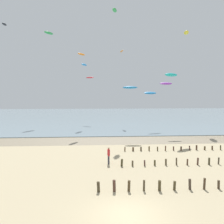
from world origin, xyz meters
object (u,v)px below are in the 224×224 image
kite_aloft_3 (4,24)px  kite_aloft_5 (115,10)px  kite_aloft_8 (84,65)px  kite_aloft_1 (186,33)px  kite_aloft_2 (171,75)px  kite_aloft_7 (150,93)px  kite_aloft_9 (49,33)px  kite_aloft_0 (90,78)px  kite_aloft_6 (81,54)px  kite_aloft_10 (122,51)px  kite_aloft_4 (166,84)px  kite_aloft_11 (130,87)px  person_nearest_camera (109,155)px

kite_aloft_3 → kite_aloft_5: kite_aloft_3 is taller
kite_aloft_3 → kite_aloft_8: kite_aloft_3 is taller
kite_aloft_1 → kite_aloft_2: (-7.11, -12.83, -9.67)m
kite_aloft_7 → kite_aloft_9: bearing=128.3°
kite_aloft_0 → kite_aloft_6: (-1.07, -13.81, 3.26)m
kite_aloft_7 → kite_aloft_3: bearing=149.7°
kite_aloft_3 → kite_aloft_6: kite_aloft_3 is taller
kite_aloft_7 → kite_aloft_8: 15.90m
kite_aloft_0 → kite_aloft_6: kite_aloft_6 is taller
kite_aloft_9 → kite_aloft_10: kite_aloft_9 is taller
kite_aloft_9 → kite_aloft_10: (17.58, -4.12, -4.96)m
kite_aloft_10 → kite_aloft_9: bearing=-106.6°
kite_aloft_6 → kite_aloft_8: 8.26m
kite_aloft_4 → kite_aloft_5: 15.37m
kite_aloft_2 → kite_aloft_4: kite_aloft_2 is taller
kite_aloft_9 → kite_aloft_11: kite_aloft_9 is taller
person_nearest_camera → kite_aloft_9: bearing=109.6°
kite_aloft_7 → kite_aloft_4: bearing=-90.1°
kite_aloft_9 → kite_aloft_4: bearing=82.0°
kite_aloft_1 → kite_aloft_9: kite_aloft_9 is taller
kite_aloft_6 → kite_aloft_9: size_ratio=0.73×
kite_aloft_3 → kite_aloft_9: bearing=-40.0°
kite_aloft_3 → kite_aloft_7: bearing=-100.2°
kite_aloft_2 → kite_aloft_8: kite_aloft_8 is taller
kite_aloft_2 → kite_aloft_4: 4.79m
kite_aloft_1 → kite_aloft_2: kite_aloft_1 is taller
kite_aloft_4 → kite_aloft_1: bearing=-132.2°
kite_aloft_0 → kite_aloft_11: kite_aloft_0 is taller
kite_aloft_0 → kite_aloft_8: (-1.04, -5.59, 2.39)m
kite_aloft_4 → kite_aloft_11: kite_aloft_4 is taller
kite_aloft_2 → kite_aloft_6: size_ratio=1.33×
kite_aloft_5 → kite_aloft_2: bearing=-109.1°
kite_aloft_8 → person_nearest_camera: bearing=-154.9°
kite_aloft_10 → kite_aloft_7: bearing=19.7°
kite_aloft_3 → kite_aloft_8: 18.37m
kite_aloft_0 → kite_aloft_5: 19.65m
kite_aloft_8 → kite_aloft_7: bearing=-99.9°
kite_aloft_7 → kite_aloft_10: size_ratio=1.32×
kite_aloft_5 → kite_aloft_6: size_ratio=0.93×
kite_aloft_6 → kite_aloft_4: bearing=-74.9°
kite_aloft_1 → kite_aloft_2: bearing=-14.1°
kite_aloft_2 → kite_aloft_1: bearing=-155.2°
person_nearest_camera → kite_aloft_11: size_ratio=0.72×
kite_aloft_11 → kite_aloft_3: bearing=-27.9°
person_nearest_camera → kite_aloft_6: 24.49m
kite_aloft_6 → kite_aloft_10: bearing=-7.4°
kite_aloft_0 → kite_aloft_5: bearing=-38.6°
person_nearest_camera → kite_aloft_4: bearing=57.5°
kite_aloft_2 → kite_aloft_9: kite_aloft_9 is taller
person_nearest_camera → kite_aloft_7: bearing=67.2°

